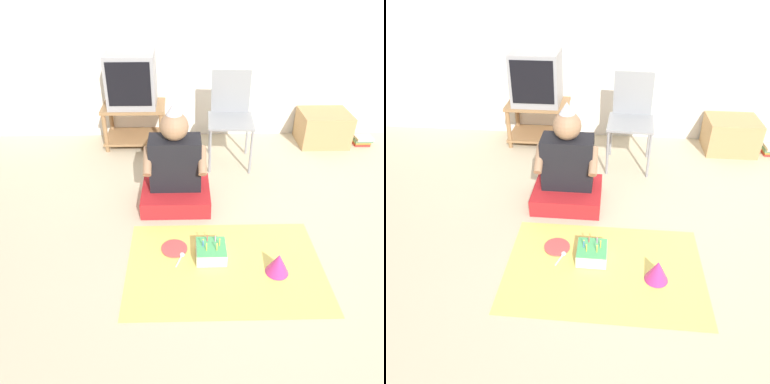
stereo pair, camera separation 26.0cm
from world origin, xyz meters
TOP-DOWN VIEW (x-y plane):
  - ground_plane at (0.00, 0.00)m, footprint 16.00×16.00m
  - wall_back at (0.00, 2.02)m, footprint 6.40×0.06m
  - tv_stand at (-1.21, 1.78)m, footprint 0.63×0.43m
  - tv at (-1.21, 1.78)m, footprint 0.47×0.42m
  - folding_chair at (-0.27, 1.41)m, footprint 0.43×0.45m
  - cardboard_box_stack at (0.77, 1.75)m, footprint 0.50×0.42m
  - person_seated at (-0.77, 0.69)m, footprint 0.55×0.47m
  - party_cloth at (-0.44, -0.09)m, footprint 1.30×0.87m
  - birthday_cake at (-0.53, 0.00)m, footprint 0.20×0.20m
  - party_hat_blue at (-0.11, -0.15)m, footprint 0.15×0.15m
  - paper_plate at (-0.78, 0.08)m, footprint 0.18×0.18m
  - plastic_spoon_near at (-0.73, 0.00)m, footprint 0.06×0.14m

SIDE VIEW (x-z plane):
  - ground_plane at x=0.00m, z-range 0.00..0.00m
  - party_cloth at x=-0.44m, z-range 0.00..0.01m
  - paper_plate at x=-0.78m, z-range 0.01..0.02m
  - plastic_spoon_near at x=-0.73m, z-range 0.01..0.02m
  - birthday_cake at x=-0.53m, z-range -0.03..0.13m
  - party_hat_blue at x=-0.11m, z-range 0.01..0.16m
  - cardboard_box_stack at x=0.77m, z-range 0.00..0.34m
  - tv_stand at x=-1.21m, z-range 0.04..0.47m
  - person_seated at x=-0.77m, z-range -0.14..0.70m
  - folding_chair at x=-0.27m, z-range 0.07..0.91m
  - tv at x=-1.21m, z-range 0.43..0.94m
  - wall_back at x=0.00m, z-range 0.00..2.55m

